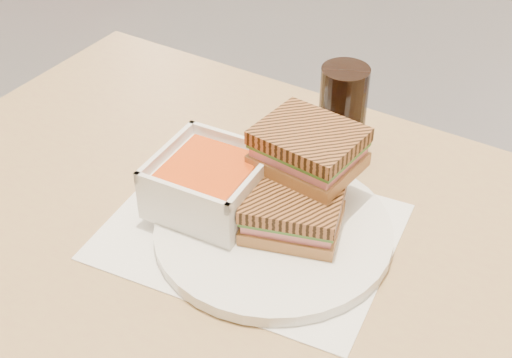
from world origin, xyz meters
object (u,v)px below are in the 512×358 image
at_px(plate, 273,231).
at_px(cola_glass, 342,114).
at_px(panini_lower, 293,212).
at_px(main_table, 312,336).
at_px(soup_bowl, 210,185).

xyz_separation_m(plate, cola_glass, (0.01, 0.19, 0.06)).
bearing_deg(panini_lower, cola_glass, 92.43).
xyz_separation_m(main_table, cola_glass, (-0.06, 0.22, 0.18)).
relative_size(main_table, plate, 4.44).
bearing_deg(cola_glass, panini_lower, -87.57).
xyz_separation_m(main_table, panini_lower, (-0.05, 0.04, 0.16)).
distance_m(main_table, cola_glass, 0.29).
distance_m(panini_lower, cola_glass, 0.19).
xyz_separation_m(soup_bowl, panini_lower, (0.11, 0.00, -0.00)).
bearing_deg(cola_glass, soup_bowl, -118.56).
bearing_deg(soup_bowl, cola_glass, 61.44).
height_order(soup_bowl, panini_lower, soup_bowl).
distance_m(main_table, plate, 0.15).
xyz_separation_m(main_table, soup_bowl, (-0.16, 0.04, 0.16)).
height_order(main_table, cola_glass, cola_glass).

